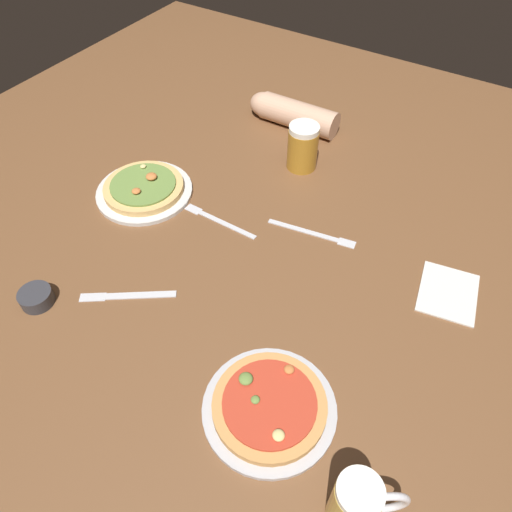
# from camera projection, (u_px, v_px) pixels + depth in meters

# --- Properties ---
(ground_plane) EXTENTS (2.40, 2.40, 0.03)m
(ground_plane) POSITION_uv_depth(u_px,v_px,m) (256.00, 265.00, 1.18)
(ground_plane) COLOR brown
(pizza_plate_near) EXTENTS (0.26, 0.26, 0.05)m
(pizza_plate_near) POSITION_uv_depth(u_px,v_px,m) (269.00, 406.00, 0.91)
(pizza_plate_near) COLOR #B2B2B7
(pizza_plate_near) RESTS_ON ground_plane
(pizza_plate_far) EXTENTS (0.27, 0.27, 0.05)m
(pizza_plate_far) POSITION_uv_depth(u_px,v_px,m) (144.00, 189.00, 1.33)
(pizza_plate_far) COLOR silver
(pizza_plate_far) RESTS_ON ground_plane
(beer_mug_dark) EXTENTS (0.12, 0.10, 0.14)m
(beer_mug_dark) POSITION_uv_depth(u_px,v_px,m) (356.00, 504.00, 0.74)
(beer_mug_dark) COLOR gold
(beer_mug_dark) RESTS_ON ground_plane
(beer_mug_amber) EXTENTS (0.09, 0.14, 0.14)m
(beer_mug_amber) POSITION_uv_depth(u_px,v_px,m) (303.00, 146.00, 1.38)
(beer_mug_amber) COLOR #B27A23
(beer_mug_amber) RESTS_ON ground_plane
(ramekin_sauce) EXTENTS (0.08, 0.08, 0.03)m
(ramekin_sauce) POSITION_uv_depth(u_px,v_px,m) (36.00, 297.00, 1.08)
(ramekin_sauce) COLOR #333338
(ramekin_sauce) RESTS_ON ground_plane
(napkin_folded) EXTENTS (0.15, 0.18, 0.01)m
(napkin_folded) POSITION_uv_depth(u_px,v_px,m) (448.00, 292.00, 1.10)
(napkin_folded) COLOR silver
(napkin_folded) RESTS_ON ground_plane
(fork_left) EXTENTS (0.24, 0.06, 0.01)m
(fork_left) POSITION_uv_depth(u_px,v_px,m) (313.00, 233.00, 1.23)
(fork_left) COLOR silver
(fork_left) RESTS_ON ground_plane
(knife_right) EXTENTS (0.19, 0.14, 0.01)m
(knife_right) POSITION_uv_depth(u_px,v_px,m) (127.00, 295.00, 1.10)
(knife_right) COLOR silver
(knife_right) RESTS_ON ground_plane
(fork_spare) EXTENTS (0.22, 0.03, 0.01)m
(fork_spare) POSITION_uv_depth(u_px,v_px,m) (218.00, 220.00, 1.26)
(fork_spare) COLOR silver
(fork_spare) RESTS_ON ground_plane
(diner_arm) EXTENTS (0.31, 0.09, 0.09)m
(diner_arm) POSITION_uv_depth(u_px,v_px,m) (290.00, 113.00, 1.54)
(diner_arm) COLOR tan
(diner_arm) RESTS_ON ground_plane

